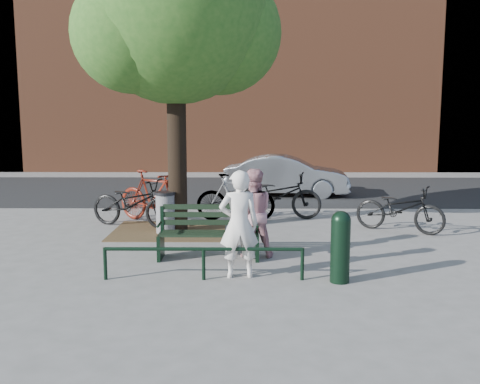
{
  "coord_description": "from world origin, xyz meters",
  "views": [
    {
      "loc": [
        0.61,
        -9.07,
        2.5
      ],
      "look_at": [
        0.54,
        1.0,
        1.03
      ],
      "focal_mm": 40.0,
      "sensor_mm": 36.0,
      "label": 1
    }
  ],
  "objects_px": {
    "litter_bin": "(165,212)",
    "bicycle_c": "(278,195)",
    "parked_car": "(287,176)",
    "bollard": "(340,244)",
    "person_right": "(253,213)",
    "park_bench": "(209,231)",
    "person_left": "(239,224)"
  },
  "relations": [
    {
      "from": "litter_bin",
      "to": "bicycle_c",
      "type": "relative_size",
      "value": 0.42
    },
    {
      "from": "person_right",
      "to": "bicycle_c",
      "type": "xyz_separation_m",
      "value": [
        0.67,
        3.6,
        -0.23
      ]
    },
    {
      "from": "person_left",
      "to": "bollard",
      "type": "distance_m",
      "value": 1.56
    },
    {
      "from": "person_left",
      "to": "person_right",
      "type": "bearing_deg",
      "value": -106.34
    },
    {
      "from": "bicycle_c",
      "to": "parked_car",
      "type": "height_order",
      "value": "parked_car"
    },
    {
      "from": "parked_car",
      "to": "person_right",
      "type": "bearing_deg",
      "value": 176.41
    },
    {
      "from": "person_right",
      "to": "parked_car",
      "type": "relative_size",
      "value": 0.41
    },
    {
      "from": "park_bench",
      "to": "bollard",
      "type": "relative_size",
      "value": 1.6
    },
    {
      "from": "litter_bin",
      "to": "parked_car",
      "type": "height_order",
      "value": "parked_car"
    },
    {
      "from": "person_left",
      "to": "litter_bin",
      "type": "distance_m",
      "value": 3.46
    },
    {
      "from": "person_left",
      "to": "bicycle_c",
      "type": "xyz_separation_m",
      "value": [
        0.9,
        4.8,
        -0.28
      ]
    },
    {
      "from": "bollard",
      "to": "bicycle_c",
      "type": "bearing_deg",
      "value": 96.94
    },
    {
      "from": "park_bench",
      "to": "person_right",
      "type": "relative_size",
      "value": 1.11
    },
    {
      "from": "person_left",
      "to": "parked_car",
      "type": "bearing_deg",
      "value": -105.07
    },
    {
      "from": "park_bench",
      "to": "person_left",
      "type": "relative_size",
      "value": 1.04
    },
    {
      "from": "bicycle_c",
      "to": "person_right",
      "type": "bearing_deg",
      "value": -178.12
    },
    {
      "from": "park_bench",
      "to": "parked_car",
      "type": "height_order",
      "value": "parked_car"
    },
    {
      "from": "bollard",
      "to": "bicycle_c",
      "type": "relative_size",
      "value": 0.52
    },
    {
      "from": "person_right",
      "to": "bicycle_c",
      "type": "height_order",
      "value": "person_right"
    },
    {
      "from": "person_right",
      "to": "person_left",
      "type": "bearing_deg",
      "value": 70.64
    },
    {
      "from": "person_right",
      "to": "litter_bin",
      "type": "distance_m",
      "value": 2.61
    },
    {
      "from": "park_bench",
      "to": "person_left",
      "type": "distance_m",
      "value": 1.3
    },
    {
      "from": "bicycle_c",
      "to": "parked_car",
      "type": "relative_size",
      "value": 0.56
    },
    {
      "from": "bollard",
      "to": "litter_bin",
      "type": "xyz_separation_m",
      "value": [
        -3.1,
        3.29,
        -0.13
      ]
    },
    {
      "from": "parked_car",
      "to": "bicycle_c",
      "type": "bearing_deg",
      "value": 177.72
    },
    {
      "from": "park_bench",
      "to": "parked_car",
      "type": "relative_size",
      "value": 0.46
    },
    {
      "from": "park_bench",
      "to": "bicycle_c",
      "type": "distance_m",
      "value": 3.94
    },
    {
      "from": "bollard",
      "to": "parked_car",
      "type": "bearing_deg",
      "value": 90.77
    },
    {
      "from": "person_left",
      "to": "litter_bin",
      "type": "height_order",
      "value": "person_left"
    },
    {
      "from": "person_right",
      "to": "bollard",
      "type": "height_order",
      "value": "person_right"
    },
    {
      "from": "bollard",
      "to": "litter_bin",
      "type": "bearing_deg",
      "value": 133.23
    },
    {
      "from": "parked_car",
      "to": "litter_bin",
      "type": "bearing_deg",
      "value": 156.36
    }
  ]
}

